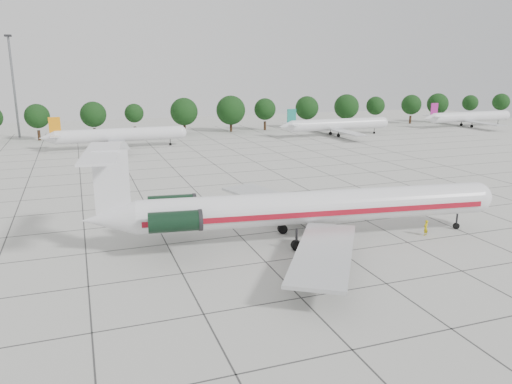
% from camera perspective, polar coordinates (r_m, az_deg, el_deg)
% --- Properties ---
extents(ground, '(260.00, 260.00, 0.00)m').
position_cam_1_polar(ground, '(54.78, -1.87, -5.02)').
color(ground, beige).
rests_on(ground, ground).
extents(apron_joints, '(170.00, 170.00, 0.02)m').
position_cam_1_polar(apron_joints, '(68.58, -5.72, -1.09)').
color(apron_joints, '#383838').
rests_on(apron_joints, ground).
extents(main_airliner, '(44.12, 34.50, 10.38)m').
position_cam_1_polar(main_airliner, '(52.23, 4.55, -1.81)').
color(main_airliner, silver).
rests_on(main_airliner, ground).
extents(ground_crew, '(0.75, 0.63, 1.75)m').
position_cam_1_polar(ground_crew, '(57.67, 18.83, -3.89)').
color(ground_crew, '#BFA90B').
rests_on(ground_crew, ground).
extents(bg_airliner_c, '(28.24, 27.20, 7.40)m').
position_cam_1_polar(bg_airliner_c, '(116.50, -15.37, 6.27)').
color(bg_airliner_c, silver).
rests_on(bg_airliner_c, ground).
extents(bg_airliner_d, '(28.24, 27.20, 7.40)m').
position_cam_1_polar(bg_airliner_d, '(134.47, 9.29, 7.60)').
color(bg_airliner_d, silver).
rests_on(bg_airliner_d, ground).
extents(bg_airliner_e, '(28.24, 27.20, 7.40)m').
position_cam_1_polar(bg_airliner_e, '(166.19, 23.21, 7.89)').
color(bg_airliner_e, silver).
rests_on(bg_airliner_e, ground).
extents(tree_line, '(249.86, 8.44, 10.22)m').
position_cam_1_polar(tree_line, '(134.86, -18.10, 8.42)').
color(tree_line, '#332114').
rests_on(tree_line, ground).
extents(floodlight_mast, '(1.60, 1.60, 25.45)m').
position_cam_1_polar(floodlight_mast, '(142.02, -26.00, 11.33)').
color(floodlight_mast, slate).
rests_on(floodlight_mast, ground).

